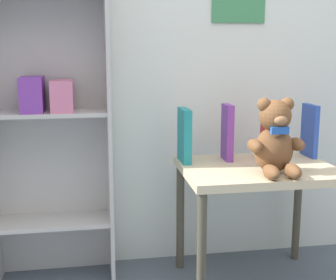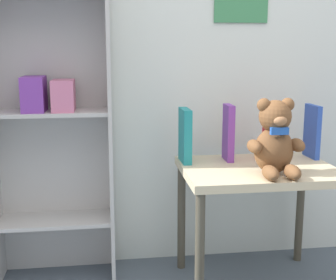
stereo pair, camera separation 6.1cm
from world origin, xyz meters
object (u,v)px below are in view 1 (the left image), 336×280
object	(u,v)px
book_standing_blue	(310,131)
teddy_bear	(275,140)
book_standing_purple	(227,132)
book_standing_red	(269,139)
display_table	(257,183)
book_standing_teal	(184,135)
bookshelf_side	(48,92)

from	to	relation	value
book_standing_blue	teddy_bear	bearing A→B (deg)	-139.09
book_standing_purple	book_standing_red	size ratio (longest dim) A/B	1.44
display_table	teddy_bear	bearing A→B (deg)	-79.10
book_standing_purple	book_standing_teal	bearing A→B (deg)	-177.30
book_standing_red	book_standing_blue	size ratio (longest dim) A/B	0.72
bookshelf_side	display_table	bearing A→B (deg)	-15.02
bookshelf_side	book_standing_purple	size ratio (longest dim) A/B	6.14
teddy_bear	book_standing_teal	bearing A→B (deg)	142.02
book_standing_purple	teddy_bear	bearing A→B (deg)	-63.21
display_table	book_standing_purple	bearing A→B (deg)	126.21
bookshelf_side	display_table	xyz separation A→B (m)	(0.94, -0.25, -0.41)
display_table	bookshelf_side	bearing A→B (deg)	164.98
display_table	book_standing_blue	size ratio (longest dim) A/B	2.66
bookshelf_side	book_standing_teal	xyz separation A→B (m)	(0.62, -0.11, -0.20)
bookshelf_side	book_standing_blue	xyz separation A→B (m)	(1.26, -0.11, -0.20)
display_table	teddy_bear	distance (m)	0.26
book_standing_teal	book_standing_red	xyz separation A→B (m)	(0.42, 0.00, -0.03)
book_standing_red	bookshelf_side	bearing A→B (deg)	172.83
bookshelf_side	book_standing_teal	world-z (taller)	bookshelf_side
display_table	book_standing_purple	size ratio (longest dim) A/B	2.58
book_standing_teal	book_standing_purple	bearing A→B (deg)	0.40
book_standing_teal	book_standing_blue	xyz separation A→B (m)	(0.63, 0.01, 0.00)
book_standing_blue	book_standing_purple	bearing A→B (deg)	177.97
book_standing_red	book_standing_blue	distance (m)	0.21
bookshelf_side	book_standing_blue	distance (m)	1.28
teddy_bear	bookshelf_side	bearing A→B (deg)	158.52
bookshelf_side	teddy_bear	bearing A→B (deg)	-21.48
teddy_bear	book_standing_purple	distance (m)	0.30
teddy_bear	book_standing_purple	world-z (taller)	teddy_bear
teddy_bear	book_standing_blue	size ratio (longest dim) A/B	1.26
teddy_bear	book_standing_red	distance (m)	0.29
teddy_bear	book_standing_teal	distance (m)	0.43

